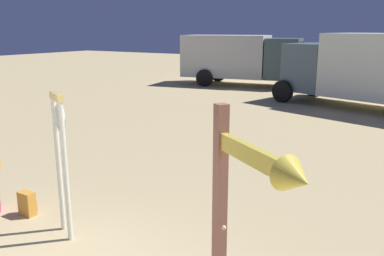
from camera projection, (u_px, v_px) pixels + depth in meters
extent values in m
cylinder|color=white|center=(59.00, 166.00, 6.00)|extent=(0.07, 0.07, 2.03)
cylinder|color=white|center=(66.00, 174.00, 5.69)|extent=(0.07, 0.07, 2.03)
cube|color=#F5D26F|center=(56.00, 97.00, 5.59)|extent=(0.44, 0.28, 0.10)
cylinder|color=white|center=(60.00, 118.00, 5.68)|extent=(0.38, 0.22, 0.41)
cube|color=black|center=(62.00, 118.00, 5.69)|extent=(0.08, 0.05, 0.08)
cube|color=black|center=(62.00, 118.00, 5.69)|extent=(0.03, 0.03, 0.15)
cube|color=#9D6451|center=(219.00, 236.00, 3.61)|extent=(0.14, 0.14, 2.39)
cube|color=yellow|center=(251.00, 155.00, 2.98)|extent=(0.73, 0.52, 0.14)
cone|color=yellow|center=(297.00, 178.00, 2.52)|extent=(0.32, 0.33, 0.25)
sphere|color=#F8E393|center=(224.00, 228.00, 3.51)|extent=(0.04, 0.04, 0.04)
sphere|color=#FFE18B|center=(225.00, 148.00, 3.34)|extent=(0.04, 0.04, 0.04)
cube|color=gold|center=(27.00, 204.00, 6.66)|extent=(0.28, 0.16, 0.40)
cube|color=orange|center=(32.00, 205.00, 6.75)|extent=(0.19, 0.04, 0.18)
cube|color=#4D626C|center=(313.00, 67.00, 17.08)|extent=(2.22, 2.62, 1.96)
cube|color=black|center=(296.00, 57.00, 17.59)|extent=(0.54, 1.84, 0.86)
cylinder|color=black|center=(313.00, 86.00, 18.56)|extent=(0.93, 0.48, 0.90)
cylinder|color=black|center=(282.00, 91.00, 16.96)|extent=(0.93, 0.48, 0.90)
cube|color=silver|center=(226.00, 56.00, 22.13)|extent=(4.82, 3.06, 2.21)
cube|color=#42585A|center=(284.00, 59.00, 21.03)|extent=(2.02, 2.45, 2.07)
cube|color=black|center=(301.00, 51.00, 20.63)|extent=(0.35, 1.83, 0.91)
cylinder|color=black|center=(291.00, 82.00, 19.99)|extent=(0.93, 0.40, 0.90)
cylinder|color=black|center=(298.00, 77.00, 22.12)|extent=(0.93, 0.40, 0.90)
cylinder|color=black|center=(205.00, 78.00, 21.62)|extent=(0.93, 0.40, 0.90)
cylinder|color=black|center=(218.00, 74.00, 23.75)|extent=(0.93, 0.40, 0.90)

